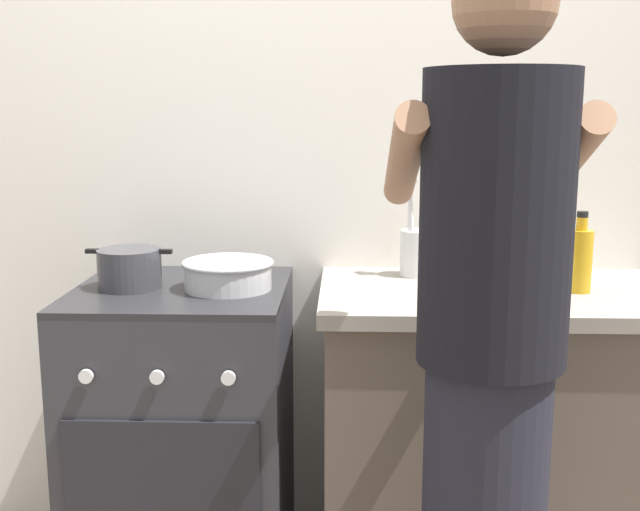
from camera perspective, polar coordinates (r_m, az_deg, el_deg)
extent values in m
cube|color=silver|center=(2.53, 3.72, 7.16)|extent=(3.20, 0.10, 2.50)
cube|color=brown|center=(2.42, 12.26, -13.30)|extent=(0.96, 0.56, 0.86)
cube|color=gray|center=(2.28, 12.70, -2.90)|extent=(1.00, 0.60, 0.04)
cube|color=#2D2D33|center=(2.43, -9.70, -12.90)|extent=(0.60, 0.60, 0.88)
cube|color=#232326|center=(2.29, -10.05, -2.50)|extent=(0.60, 0.60, 0.02)
cube|color=black|center=(2.17, -11.36, -16.59)|extent=(0.51, 0.01, 0.40)
cylinder|color=silver|center=(2.09, -16.60, -8.39)|extent=(0.04, 0.01, 0.04)
cylinder|color=silver|center=(2.04, -11.73, -8.63)|extent=(0.04, 0.01, 0.04)
cylinder|color=silver|center=(2.00, -6.66, -8.81)|extent=(0.04, 0.01, 0.04)
cylinder|color=#38383D|center=(2.29, -13.63, -0.93)|extent=(0.18, 0.18, 0.11)
cube|color=black|center=(2.31, -16.18, 0.31)|extent=(0.04, 0.02, 0.01)
cube|color=black|center=(2.25, -11.12, 0.29)|extent=(0.04, 0.02, 0.01)
cylinder|color=#B7B7BC|center=(2.23, -6.68, -1.43)|extent=(0.25, 0.25, 0.08)
torus|color=#B7B7BC|center=(2.22, -6.70, -0.53)|extent=(0.26, 0.26, 0.01)
cylinder|color=silver|center=(2.40, 7.01, 0.17)|extent=(0.10, 0.10, 0.14)
cylinder|color=#9E7547|center=(2.38, 7.57, 2.24)|extent=(0.03, 0.06, 0.29)
sphere|color=#9E7547|center=(2.36, 7.67, 6.03)|extent=(0.03, 0.03, 0.03)
cylinder|color=silver|center=(2.37, 6.67, 2.01)|extent=(0.03, 0.03, 0.27)
sphere|color=silver|center=(2.35, 6.74, 5.53)|extent=(0.03, 0.03, 0.03)
cylinder|color=silver|center=(2.39, 6.50, 2.18)|extent=(0.02, 0.03, 0.28)
sphere|color=silver|center=(2.38, 6.58, 5.79)|extent=(0.03, 0.03, 0.03)
cylinder|color=silver|center=(2.20, 12.51, -1.83)|extent=(0.04, 0.04, 0.07)
cylinder|color=red|center=(2.20, 12.56, -0.65)|extent=(0.04, 0.04, 0.02)
cylinder|color=gold|center=(2.29, 18.30, -0.39)|extent=(0.07, 0.07, 0.17)
cylinder|color=gold|center=(2.27, 18.45, 2.20)|extent=(0.03, 0.03, 0.04)
cylinder|color=black|center=(2.27, 18.49, 2.85)|extent=(0.03, 0.03, 0.02)
cylinder|color=black|center=(1.58, 12.62, 2.57)|extent=(0.30, 0.30, 0.58)
sphere|color=#A07254|center=(1.58, 13.25, 17.47)|extent=(0.20, 0.20, 0.20)
cylinder|color=#A07254|center=(1.69, 6.17, 7.02)|extent=(0.07, 0.41, 0.24)
cylinder|color=#A07254|center=(1.74, 17.46, 6.72)|extent=(0.07, 0.41, 0.24)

